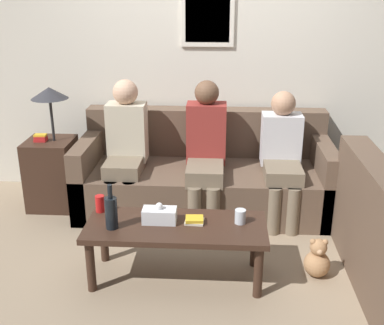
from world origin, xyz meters
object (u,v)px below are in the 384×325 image
object	(u,v)px
coffee_table	(176,232)
wine_bottle	(111,212)
teddy_bear	(317,260)
drinking_glass	(240,216)
person_middle	(206,147)
person_left	(126,144)
person_right	(282,153)
couch_main	(204,176)

from	to	relation	value
coffee_table	wine_bottle	distance (m)	0.46
wine_bottle	teddy_bear	bearing A→B (deg)	6.11
drinking_glass	person_middle	bearing A→B (deg)	105.73
wine_bottle	person_left	world-z (taller)	person_left
drinking_glass	person_middle	world-z (taller)	person_middle
coffee_table	person_right	bearing A→B (deg)	51.14
person_middle	wine_bottle	bearing A→B (deg)	-118.51
drinking_glass	person_right	size ratio (longest dim) A/B	0.09
teddy_bear	person_middle	bearing A→B (deg)	131.49
person_middle	person_right	size ratio (longest dim) A/B	1.08
wine_bottle	person_right	size ratio (longest dim) A/B	0.28
person_left	wine_bottle	bearing A→B (deg)	-84.13
person_left	person_middle	world-z (taller)	person_middle
person_left	teddy_bear	world-z (taller)	person_left
person_middle	drinking_glass	bearing A→B (deg)	-74.27
couch_main	person_right	size ratio (longest dim) A/B	2.03
couch_main	teddy_bear	distance (m)	1.39
wine_bottle	couch_main	bearing A→B (deg)	65.46
drinking_glass	person_middle	size ratio (longest dim) A/B	0.08
wine_bottle	teddy_bear	distance (m)	1.47
couch_main	person_middle	world-z (taller)	person_middle
couch_main	drinking_glass	distance (m)	1.17
person_middle	teddy_bear	bearing A→B (deg)	-48.51
coffee_table	person_middle	xyz separation A→B (m)	(0.17, 1.01, 0.27)
drinking_glass	coffee_table	bearing A→B (deg)	-173.30
couch_main	person_left	distance (m)	0.78
drinking_glass	teddy_bear	size ratio (longest dim) A/B	0.34
couch_main	person_left	bearing A→B (deg)	-168.80
wine_bottle	person_middle	xyz separation A→B (m)	(0.59, 1.08, 0.10)
couch_main	wine_bottle	world-z (taller)	couch_main
person_middle	person_right	world-z (taller)	person_middle
wine_bottle	person_right	bearing A→B (deg)	41.22
couch_main	coffee_table	size ratio (longest dim) A/B	1.81
teddy_bear	person_left	bearing A→B (deg)	147.67
couch_main	person_middle	distance (m)	0.38
wine_bottle	teddy_bear	xyz separation A→B (m)	(1.41, 0.15, -0.41)
drinking_glass	person_right	world-z (taller)	person_right
coffee_table	teddy_bear	xyz separation A→B (m)	(0.99, 0.08, -0.23)
couch_main	person_right	bearing A→B (deg)	-14.06
drinking_glass	person_left	size ratio (longest dim) A/B	0.08
person_middle	couch_main	bearing A→B (deg)	95.26
person_right	teddy_bear	bearing A→B (deg)	-79.57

